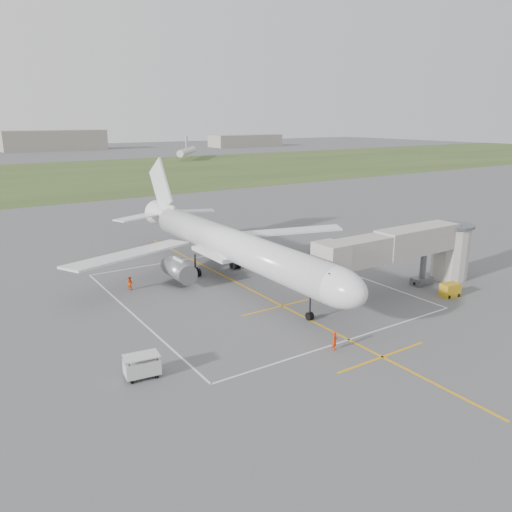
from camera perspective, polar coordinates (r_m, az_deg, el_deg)
ground at (r=60.84m, az=-2.57°, el=-2.88°), size 700.00×700.00×0.00m
grass_strip at (r=183.03m, az=-24.26°, el=8.14°), size 700.00×120.00×0.02m
apron_markings at (r=56.19m, az=0.50°, el=-4.43°), size 28.20×60.00×0.01m
airliner at (r=60.23m, az=-2.99°, el=1.28°), size 38.93×46.75×13.52m
jet_bridge at (r=59.67m, az=17.39°, el=0.79°), size 23.40×5.00×7.20m
gpu_unit at (r=59.48m, az=21.30°, el=-3.65°), size 2.18×1.68×1.50m
baggage_cart at (r=39.82m, az=-12.90°, el=-12.17°), size 2.82×1.93×1.83m
ramp_worker_nose at (r=43.59m, az=8.97°, el=-9.53°), size 0.75×0.68×1.73m
ramp_worker_wing at (r=59.40m, az=-14.23°, el=-3.02°), size 0.93×0.96×1.56m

